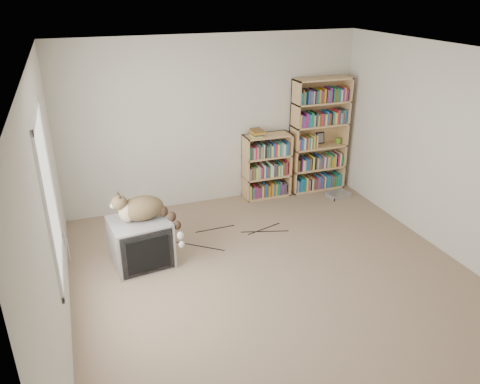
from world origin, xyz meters
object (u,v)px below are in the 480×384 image
object	(u,v)px
crt_tv	(141,242)
bookcase_tall	(318,138)
bookcase_short	(266,168)
dvd_player	(338,195)
cat	(147,212)

from	to	relation	value
crt_tv	bookcase_tall	size ratio (longest dim) A/B	0.41
bookcase_tall	bookcase_short	world-z (taller)	bookcase_tall
crt_tv	bookcase_tall	bearing A→B (deg)	16.43
dvd_player	bookcase_short	bearing A→B (deg)	144.49
bookcase_short	cat	bearing A→B (deg)	-147.02
cat	crt_tv	bearing A→B (deg)	164.03
dvd_player	bookcase_tall	bearing A→B (deg)	97.75
bookcase_tall	cat	bearing A→B (deg)	-155.54
cat	dvd_player	distance (m)	3.33
bookcase_tall	dvd_player	distance (m)	0.96
cat	dvd_player	bearing A→B (deg)	12.96
cat	bookcase_tall	xyz separation A→B (m)	(2.98, 1.35, 0.18)
bookcase_tall	bookcase_short	bearing A→B (deg)	-179.91
crt_tv	bookcase_short	xyz separation A→B (m)	(2.19, 1.33, 0.18)
crt_tv	dvd_player	size ratio (longest dim) A/B	2.15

